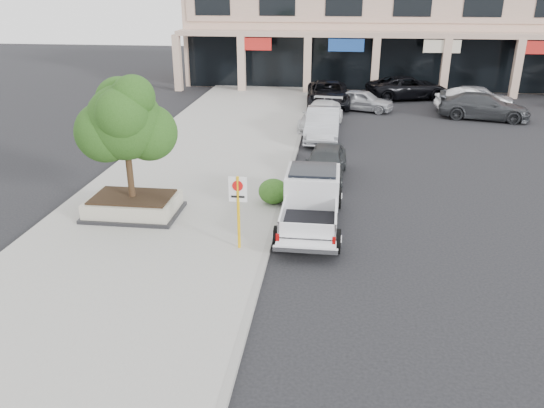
{
  "coord_description": "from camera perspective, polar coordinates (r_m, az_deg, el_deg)",
  "views": [
    {
      "loc": [
        0.39,
        -13.51,
        7.56
      ],
      "look_at": [
        -1.48,
        1.5,
        1.33
      ],
      "focal_mm": 35.0,
      "sensor_mm": 36.0,
      "label": 1
    }
  ],
  "objects": [
    {
      "name": "ground",
      "position": [
        15.49,
        4.81,
        -6.93
      ],
      "size": [
        120.0,
        120.0,
        0.0
      ],
      "primitive_type": "plane",
      "color": "black",
      "rests_on": "ground"
    },
    {
      "name": "sidewalk",
      "position": [
        21.71,
        -9.09,
        1.91
      ],
      "size": [
        8.0,
        52.0,
        0.15
      ],
      "primitive_type": "cube",
      "color": "gray",
      "rests_on": "ground"
    },
    {
      "name": "curb",
      "position": [
        20.99,
        1.34,
        1.47
      ],
      "size": [
        0.2,
        52.0,
        0.15
      ],
      "primitive_type": "cube",
      "color": "gray",
      "rests_on": "ground"
    },
    {
      "name": "strip_mall",
      "position": [
        48.13,
        17.06,
        18.1
      ],
      "size": [
        40.55,
        12.43,
        9.5
      ],
      "color": "tan",
      "rests_on": "ground"
    },
    {
      "name": "planter",
      "position": [
        19.13,
        -14.69,
        -0.14
      ],
      "size": [
        3.2,
        2.2,
        0.68
      ],
      "color": "black",
      "rests_on": "sidewalk"
    },
    {
      "name": "planter_tree",
      "position": [
        18.33,
        -15.02,
        8.54
      ],
      "size": [
        2.9,
        2.55,
        4.0
      ],
      "color": "#311E13",
      "rests_on": "planter"
    },
    {
      "name": "no_parking_sign",
      "position": [
        15.71,
        -3.66,
        0.15
      ],
      "size": [
        0.55,
        0.09,
        2.3
      ],
      "color": "#F0B00C",
      "rests_on": "sidewalk"
    },
    {
      "name": "hedge",
      "position": [
        19.37,
        0.15,
        1.37
      ],
      "size": [
        1.1,
        0.99,
        0.93
      ],
      "primitive_type": "ellipsoid",
      "color": "#1D4313",
      "rests_on": "sidewalk"
    },
    {
      "name": "pickup_truck",
      "position": [
        17.74,
        4.2,
        0.15
      ],
      "size": [
        2.05,
        5.52,
        1.74
      ],
      "primitive_type": null,
      "rotation": [
        0.0,
        0.0,
        -0.0
      ],
      "color": "white",
      "rests_on": "ground"
    },
    {
      "name": "curb_car_a",
      "position": [
        22.54,
        5.81,
        4.51
      ],
      "size": [
        1.89,
        4.15,
        1.38
      ],
      "primitive_type": "imported",
      "rotation": [
        0.0,
        0.0,
        -0.06
      ],
      "color": "#2D3032",
      "rests_on": "ground"
    },
    {
      "name": "curb_car_b",
      "position": [
        28.46,
        5.49,
        8.54
      ],
      "size": [
        1.78,
        4.95,
        1.62
      ],
      "primitive_type": "imported",
      "rotation": [
        0.0,
        0.0,
        -0.01
      ],
      "color": "#AEAFB6",
      "rests_on": "ground"
    },
    {
      "name": "curb_car_c",
      "position": [
        30.76,
        5.33,
        9.43
      ],
      "size": [
        2.69,
        5.24,
        1.45
      ],
      "primitive_type": "imported",
      "rotation": [
        0.0,
        0.0,
        -0.14
      ],
      "color": "silver",
      "rests_on": "ground"
    },
    {
      "name": "curb_car_d",
      "position": [
        36.72,
        6.02,
        11.68
      ],
      "size": [
        3.07,
        6.12,
        1.66
      ],
      "primitive_type": "imported",
      "rotation": [
        0.0,
        0.0,
        0.05
      ],
      "color": "black",
      "rests_on": "ground"
    },
    {
      "name": "lot_car_a",
      "position": [
        35.71,
        9.74,
        10.94
      ],
      "size": [
        4.29,
        2.81,
        1.36
      ],
      "primitive_type": "imported",
      "rotation": [
        0.0,
        0.0,
        1.24
      ],
      "color": "#ABADB4",
      "rests_on": "ground"
    },
    {
      "name": "lot_car_b",
      "position": [
        37.05,
        20.71,
        10.34
      ],
      "size": [
        4.59,
        1.86,
        1.48
      ],
      "primitive_type": "imported",
      "rotation": [
        0.0,
        0.0,
        1.64
      ],
      "color": "silver",
      "rests_on": "ground"
    },
    {
      "name": "lot_car_c",
      "position": [
        35.36,
        21.84,
        9.72
      ],
      "size": [
        5.67,
        3.23,
        1.55
      ],
      "primitive_type": "imported",
      "rotation": [
        0.0,
        0.0,
        1.36
      ],
      "color": "#333539",
      "rests_on": "ground"
    },
    {
      "name": "lot_car_d",
      "position": [
        40.31,
        14.41,
        12.04
      ],
      "size": [
        6.39,
        4.36,
        1.62
      ],
      "primitive_type": "imported",
      "rotation": [
        0.0,
        0.0,
        1.88
      ],
      "color": "black",
      "rests_on": "ground"
    },
    {
      "name": "lot_car_e",
      "position": [
        38.33,
        21.29,
        10.68
      ],
      "size": [
        4.77,
        2.45,
        1.55
      ],
      "primitive_type": "imported",
      "rotation": [
        0.0,
        0.0,
        1.43
      ],
      "color": "#97989E",
      "rests_on": "ground"
    }
  ]
}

